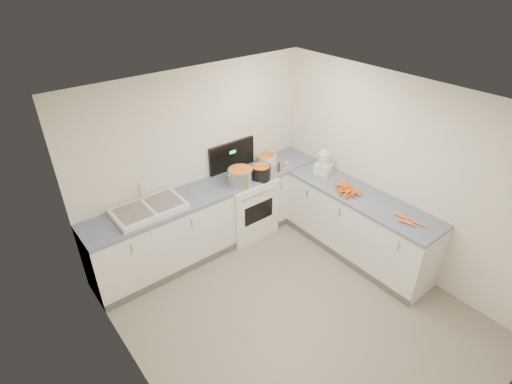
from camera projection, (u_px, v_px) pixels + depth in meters
floor at (294, 313)px, 4.75m from camera, size 3.50×4.00×0.00m
ceiling at (308, 112)px, 3.44m from camera, size 3.50×4.00×0.00m
wall_back at (198, 160)px, 5.43m from camera, size 3.50×0.00×2.50m
wall_front at (501, 364)px, 2.76m from camera, size 3.50×0.00×2.50m
wall_left at (140, 311)px, 3.16m from camera, size 0.00×4.00×2.50m
wall_right at (400, 177)px, 5.02m from camera, size 0.00×4.00×2.50m
counter_back at (213, 217)px, 5.63m from camera, size 3.50×0.62×0.94m
counter_right at (358, 225)px, 5.47m from camera, size 0.62×2.20×0.94m
stove at (245, 204)px, 5.91m from camera, size 0.76×0.65×1.36m
sink at (149, 209)px, 4.89m from camera, size 0.86×0.52×0.31m
steel_pot at (240, 177)px, 5.43m from camera, size 0.45×0.45×0.25m
black_pot at (261, 173)px, 5.59m from camera, size 0.34×0.34×0.20m
wooden_spoon at (261, 166)px, 5.54m from camera, size 0.26×0.26×0.01m
mixing_bowl at (267, 159)px, 5.99m from camera, size 0.33×0.33×0.13m
extract_bottle at (279, 168)px, 5.76m from camera, size 0.05×0.05×0.12m
spice_jar at (287, 166)px, 5.85m from camera, size 0.05×0.05×0.09m
food_processor at (323, 164)px, 5.66m from camera, size 0.23×0.25×0.36m
carrot_pile at (346, 189)px, 5.29m from camera, size 0.33×0.44×0.09m
peeled_carrots at (410, 221)px, 4.70m from camera, size 0.17×0.42×0.04m
peelings at (132, 214)px, 4.73m from camera, size 0.18×0.29×0.01m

